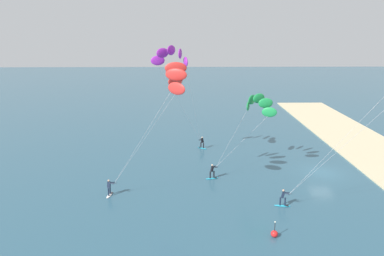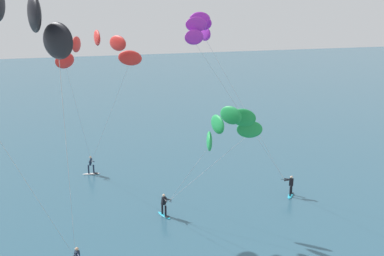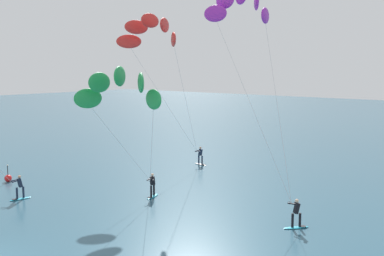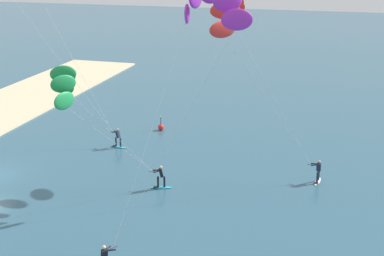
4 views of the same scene
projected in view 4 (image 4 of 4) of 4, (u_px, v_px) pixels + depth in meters
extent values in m
ellipsoid|color=#23ADD1|center=(161.00, 187.00, 36.60)|extent=(0.81, 1.54, 0.08)
cube|color=black|center=(155.00, 187.00, 36.57)|extent=(0.36, 0.36, 0.02)
cylinder|color=black|center=(164.00, 182.00, 36.47)|extent=(0.14, 0.14, 0.78)
cylinder|color=black|center=(158.00, 182.00, 36.45)|extent=(0.14, 0.14, 0.78)
cube|color=black|center=(161.00, 173.00, 36.24)|extent=(0.39, 0.40, 0.63)
sphere|color=beige|center=(161.00, 167.00, 36.10)|extent=(0.20, 0.20, 0.20)
cylinder|color=black|center=(153.00, 171.00, 36.08)|extent=(0.29, 0.50, 0.03)
cylinder|color=black|center=(157.00, 171.00, 36.03)|extent=(0.52, 0.46, 0.15)
cylinder|color=black|center=(157.00, 170.00, 36.23)|extent=(0.16, 0.61, 0.15)
ellipsoid|color=#1E9347|center=(65.00, 86.00, 34.82)|extent=(0.78, 1.65, 1.10)
ellipsoid|color=#1E9347|center=(64.00, 75.00, 33.90)|extent=(0.48, 1.65, 1.10)
ellipsoid|color=#1E9347|center=(63.00, 74.00, 32.70)|extent=(1.05, 1.58, 1.10)
ellipsoid|color=#1E9347|center=(63.00, 84.00, 31.72)|extent=(1.46, 1.28, 1.10)
ellipsoid|color=#1E9347|center=(64.00, 101.00, 31.36)|extent=(1.65, 0.78, 1.10)
cylinder|color=#B2B2B7|center=(110.00, 131.00, 35.50)|extent=(0.96, 5.74, 5.61)
cylinder|color=#B2B2B7|center=(112.00, 141.00, 33.77)|extent=(4.25, 3.98, 5.61)
cube|color=black|center=(104.00, 254.00, 26.50)|extent=(0.44, 0.44, 0.63)
sphere|color=beige|center=(104.00, 247.00, 26.37)|extent=(0.20, 0.20, 0.20)
cylinder|color=black|center=(113.00, 248.00, 26.81)|extent=(0.49, 0.31, 0.03)
cylinder|color=black|center=(107.00, 249.00, 26.70)|extent=(0.61, 0.18, 0.15)
cylinder|color=black|center=(110.00, 250.00, 26.55)|extent=(0.44, 0.53, 0.15)
ellipsoid|color=purple|center=(237.00, 20.00, 26.41)|extent=(0.70, 1.64, 1.10)
ellipsoid|color=purple|center=(227.00, 1.00, 26.61)|extent=(1.22, 1.49, 1.10)
ellipsoid|color=purple|center=(187.00, 14.00, 28.98)|extent=(1.64, 0.70, 1.10)
cylinder|color=#B2B2B7|center=(175.00, 137.00, 26.66)|extent=(4.98, 5.16, 10.83)
cylinder|color=#B2B2B7|center=(152.00, 129.00, 27.94)|extent=(6.88, 1.98, 10.83)
ellipsoid|color=#23ADD1|center=(118.00, 147.00, 44.16)|extent=(0.58, 1.54, 0.08)
cube|color=black|center=(114.00, 146.00, 44.30)|extent=(0.33, 0.32, 0.02)
cylinder|color=#192338|center=(120.00, 142.00, 43.93)|extent=(0.14, 0.14, 0.78)
cylinder|color=#192338|center=(116.00, 142.00, 44.10)|extent=(0.14, 0.14, 0.78)
cube|color=#192338|center=(118.00, 134.00, 43.80)|extent=(0.34, 0.36, 0.63)
sphere|color=tan|center=(118.00, 130.00, 43.66)|extent=(0.20, 0.20, 0.20)
cylinder|color=black|center=(113.00, 132.00, 44.00)|extent=(0.15, 0.54, 0.03)
cylinder|color=#192338|center=(114.00, 132.00, 43.77)|extent=(0.18, 0.61, 0.15)
cylinder|color=#192338|center=(116.00, 131.00, 43.95)|extent=(0.42, 0.54, 0.15)
cylinder|color=#B2B2B7|center=(69.00, 52.00, 44.95)|extent=(3.86, 9.11, 12.28)
cylinder|color=#B2B2B7|center=(56.00, 56.00, 43.57)|extent=(0.59, 9.86, 12.28)
ellipsoid|color=white|center=(318.00, 181.00, 37.54)|extent=(1.54, 0.58, 0.08)
cube|color=black|center=(316.00, 183.00, 37.17)|extent=(0.32, 0.33, 0.02)
cylinder|color=#192338|center=(319.00, 175.00, 37.60)|extent=(0.14, 0.14, 0.78)
cylinder|color=#192338|center=(317.00, 177.00, 37.22)|extent=(0.14, 0.14, 0.78)
cube|color=#192338|center=(319.00, 167.00, 37.18)|extent=(0.36, 0.35, 0.63)
sphere|color=tan|center=(319.00, 162.00, 37.05)|extent=(0.20, 0.20, 0.20)
cylinder|color=black|center=(311.00, 164.00, 37.26)|extent=(0.05, 0.55, 0.03)
cylinder|color=#192338|center=(315.00, 165.00, 37.09)|extent=(0.33, 0.59, 0.15)
cylinder|color=#192338|center=(315.00, 164.00, 37.29)|extent=(0.28, 0.60, 0.15)
ellipsoid|color=red|center=(234.00, 20.00, 37.63)|extent=(1.59, 1.70, 1.10)
ellipsoid|color=red|center=(233.00, 6.00, 36.49)|extent=(0.99, 2.00, 1.10)
ellipsoid|color=red|center=(229.00, 2.00, 35.02)|extent=(0.41, 2.02, 1.10)
ellipsoid|color=red|center=(225.00, 11.00, 33.81)|extent=(1.14, 1.96, 1.10)
ellipsoid|color=red|center=(223.00, 29.00, 33.37)|extent=(1.70, 1.59, 1.10)
cylinder|color=#B2B2B7|center=(272.00, 94.00, 37.49)|extent=(2.06, 6.26, 9.37)
cylinder|color=#B2B2B7|center=(269.00, 103.00, 35.36)|extent=(2.60, 6.06, 9.37)
sphere|color=red|center=(161.00, 127.00, 48.28)|extent=(0.56, 0.56, 0.56)
cylinder|color=#262628|center=(161.00, 121.00, 48.08)|extent=(0.06, 0.06, 0.70)
sphere|color=#F2F2CC|center=(161.00, 117.00, 47.95)|extent=(0.12, 0.12, 0.12)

